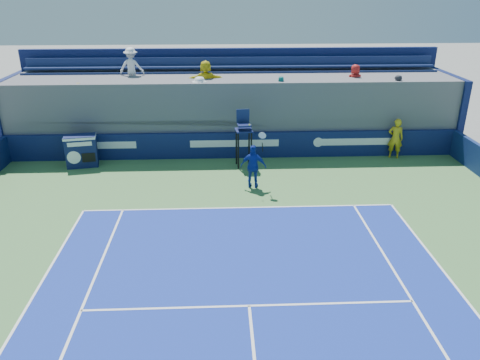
{
  "coord_description": "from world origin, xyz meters",
  "views": [
    {
      "loc": [
        -0.65,
        -3.02,
        7.39
      ],
      "look_at": [
        0.0,
        11.5,
        1.25
      ],
      "focal_mm": 35.0,
      "sensor_mm": 36.0,
      "label": 1
    }
  ],
  "objects_px": {
    "ball_person": "(395,138)",
    "umpire_chair": "(244,132)",
    "tennis_player": "(253,166)",
    "match_clock": "(81,150)"
  },
  "relations": [
    {
      "from": "ball_person",
      "to": "tennis_player",
      "type": "relative_size",
      "value": 0.71
    },
    {
      "from": "ball_person",
      "to": "tennis_player",
      "type": "xyz_separation_m",
      "value": [
        -6.64,
        -3.06,
        -0.05
      ]
    },
    {
      "from": "ball_person",
      "to": "umpire_chair",
      "type": "distance_m",
      "value": 6.96
    },
    {
      "from": "tennis_player",
      "to": "ball_person",
      "type": "bearing_deg",
      "value": 24.74
    },
    {
      "from": "ball_person",
      "to": "match_clock",
      "type": "bearing_deg",
      "value": 18.89
    },
    {
      "from": "match_clock",
      "to": "umpire_chair",
      "type": "height_order",
      "value": "umpire_chair"
    },
    {
      "from": "match_clock",
      "to": "umpire_chair",
      "type": "distance_m",
      "value": 7.05
    },
    {
      "from": "match_clock",
      "to": "ball_person",
      "type": "bearing_deg",
      "value": 1.83
    },
    {
      "from": "umpire_chair",
      "to": "ball_person",
      "type": "bearing_deg",
      "value": 6.06
    },
    {
      "from": "match_clock",
      "to": "umpire_chair",
      "type": "bearing_deg",
      "value": -2.34
    }
  ]
}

